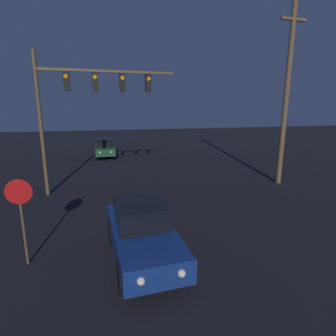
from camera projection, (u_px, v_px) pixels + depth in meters
car_near at (142, 231)px, 7.57m from camera, size 1.81×4.21×1.66m
car_far at (105, 148)px, 23.81m from camera, size 1.76×4.19×1.66m
traffic_signal_mast at (84, 96)px, 12.90m from camera, size 6.75×0.30×6.96m
stop_sign at (21, 206)px, 7.06m from camera, size 0.68×0.07×2.48m
utility_pole at (286, 94)px, 14.52m from camera, size 1.52×0.28×9.88m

